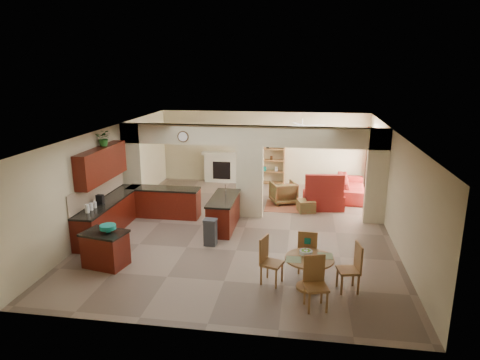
# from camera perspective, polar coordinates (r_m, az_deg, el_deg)

# --- Properties ---
(floor) EXTENTS (10.00, 10.00, 0.00)m
(floor) POSITION_cam_1_polar(r_m,az_deg,el_deg) (12.36, 0.67, -6.35)
(floor) COLOR #7C6755
(floor) RESTS_ON ground
(ceiling) EXTENTS (10.00, 10.00, 0.00)m
(ceiling) POSITION_cam_1_polar(r_m,az_deg,el_deg) (11.64, 0.71, 6.60)
(ceiling) COLOR white
(ceiling) RESTS_ON wall_back
(wall_back) EXTENTS (8.00, 0.00, 8.00)m
(wall_back) POSITION_cam_1_polar(r_m,az_deg,el_deg) (16.77, 3.09, 4.32)
(wall_back) COLOR beige
(wall_back) RESTS_ON floor
(wall_front) EXTENTS (8.00, 0.00, 8.00)m
(wall_front) POSITION_cam_1_polar(r_m,az_deg,el_deg) (7.29, -4.91, -10.22)
(wall_front) COLOR beige
(wall_front) RESTS_ON floor
(wall_left) EXTENTS (0.00, 10.00, 10.00)m
(wall_left) POSITION_cam_1_polar(r_m,az_deg,el_deg) (13.08, -16.94, 0.62)
(wall_left) COLOR beige
(wall_left) RESTS_ON floor
(wall_right) EXTENTS (0.00, 10.00, 10.00)m
(wall_right) POSITION_cam_1_polar(r_m,az_deg,el_deg) (12.06, 19.87, -0.82)
(wall_right) COLOR beige
(wall_right) RESTS_ON floor
(partition_left_pier) EXTENTS (0.60, 0.25, 2.80)m
(partition_left_pier) POSITION_cam_1_polar(r_m,az_deg,el_deg) (13.84, -14.06, 1.60)
(partition_left_pier) COLOR beige
(partition_left_pier) RESTS_ON floor
(partition_center_pier) EXTENTS (0.80, 0.25, 2.20)m
(partition_center_pier) POSITION_cam_1_polar(r_m,az_deg,el_deg) (12.96, 1.31, -0.22)
(partition_center_pier) COLOR beige
(partition_center_pier) RESTS_ON floor
(partition_right_pier) EXTENTS (0.60, 0.25, 2.80)m
(partition_right_pier) POSITION_cam_1_polar(r_m,az_deg,el_deg) (12.95, 17.77, 0.42)
(partition_right_pier) COLOR beige
(partition_right_pier) RESTS_ON floor
(partition_header) EXTENTS (8.00, 0.25, 0.60)m
(partition_header) POSITION_cam_1_polar(r_m,az_deg,el_deg) (12.66, 1.34, 5.91)
(partition_header) COLOR beige
(partition_header) RESTS_ON partition_center_pier
(kitchen_counter) EXTENTS (2.52, 3.29, 1.48)m
(kitchen_counter) POSITION_cam_1_polar(r_m,az_deg,el_deg) (12.82, -14.10, -3.82)
(kitchen_counter) COLOR #400F07
(kitchen_counter) RESTS_ON floor
(upper_cabinets) EXTENTS (0.35, 2.40, 0.90)m
(upper_cabinets) POSITION_cam_1_polar(r_m,az_deg,el_deg) (12.18, -17.95, 2.04)
(upper_cabinets) COLOR #400F07
(upper_cabinets) RESTS_ON wall_left
(peninsula) EXTENTS (0.70, 1.85, 0.91)m
(peninsula) POSITION_cam_1_polar(r_m,az_deg,el_deg) (12.19, -2.20, -4.38)
(peninsula) COLOR #400F07
(peninsula) RESTS_ON floor
(wall_clock) EXTENTS (0.34, 0.03, 0.34)m
(wall_clock) POSITION_cam_1_polar(r_m,az_deg,el_deg) (12.93, -7.61, 5.75)
(wall_clock) COLOR #4D3119
(wall_clock) RESTS_ON partition_header
(rug) EXTENTS (1.60, 1.30, 0.01)m
(rug) POSITION_cam_1_polar(r_m,az_deg,el_deg) (14.24, 6.66, -3.51)
(rug) COLOR brown
(rug) RESTS_ON floor
(fireplace) EXTENTS (1.60, 0.35, 1.20)m
(fireplace) POSITION_cam_1_polar(r_m,az_deg,el_deg) (17.00, -2.38, 1.77)
(fireplace) COLOR silver
(fireplace) RESTS_ON floor
(shelving_unit) EXTENTS (1.00, 0.32, 1.80)m
(shelving_unit) POSITION_cam_1_polar(r_m,az_deg,el_deg) (16.66, 4.20, 2.48)
(shelving_unit) COLOR #A16337
(shelving_unit) RESTS_ON floor
(window_a) EXTENTS (0.02, 0.90, 1.90)m
(window_a) POSITION_cam_1_polar(r_m,az_deg,el_deg) (14.29, 18.00, 0.90)
(window_a) COLOR white
(window_a) RESTS_ON wall_right
(window_b) EXTENTS (0.02, 0.90, 1.90)m
(window_b) POSITION_cam_1_polar(r_m,az_deg,el_deg) (15.93, 17.08, 2.37)
(window_b) COLOR white
(window_b) RESTS_ON wall_right
(glazed_door) EXTENTS (0.02, 0.70, 2.10)m
(glazed_door) POSITION_cam_1_polar(r_m,az_deg,el_deg) (15.14, 17.47, 1.12)
(glazed_door) COLOR white
(glazed_door) RESTS_ON wall_right
(drape_a_left) EXTENTS (0.10, 0.28, 2.30)m
(drape_a_left) POSITION_cam_1_polar(r_m,az_deg,el_deg) (13.71, 18.22, 0.30)
(drape_a_left) COLOR #401919
(drape_a_left) RESTS_ON wall_right
(drape_a_right) EXTENTS (0.10, 0.28, 2.30)m
(drape_a_right) POSITION_cam_1_polar(r_m,az_deg,el_deg) (14.86, 17.50, 1.46)
(drape_a_right) COLOR #401919
(drape_a_right) RESTS_ON wall_right
(drape_b_left) EXTENTS (0.10, 0.28, 2.30)m
(drape_b_left) POSITION_cam_1_polar(r_m,az_deg,el_deg) (15.34, 17.24, 1.90)
(drape_b_left) COLOR #401919
(drape_b_left) RESTS_ON wall_right
(drape_b_right) EXTENTS (0.10, 0.28, 2.30)m
(drape_b_right) POSITION_cam_1_polar(r_m,az_deg,el_deg) (16.50, 16.66, 2.83)
(drape_b_right) COLOR #401919
(drape_b_right) RESTS_ON wall_right
(ceiling_fan) EXTENTS (1.00, 1.00, 0.10)m
(ceiling_fan) POSITION_cam_1_polar(r_m,az_deg,el_deg) (14.53, 8.30, 7.17)
(ceiling_fan) COLOR white
(ceiling_fan) RESTS_ON ceiling
(kitchen_island) EXTENTS (1.08, 0.87, 0.83)m
(kitchen_island) POSITION_cam_1_polar(r_m,az_deg,el_deg) (10.44, -17.49, -8.75)
(kitchen_island) COLOR #400F07
(kitchen_island) RESTS_ON floor
(teal_bowl) EXTENTS (0.37, 0.37, 0.17)m
(teal_bowl) POSITION_cam_1_polar(r_m,az_deg,el_deg) (10.22, -17.19, -6.20)
(teal_bowl) COLOR #148B79
(teal_bowl) RESTS_ON kitchen_island
(trash_can) EXTENTS (0.32, 0.28, 0.65)m
(trash_can) POSITION_cam_1_polar(r_m,az_deg,el_deg) (11.12, -3.97, -7.08)
(trash_can) COLOR #2F3032
(trash_can) RESTS_ON floor
(dining_table) EXTENTS (1.01, 1.01, 0.69)m
(dining_table) POSITION_cam_1_polar(r_m,az_deg,el_deg) (9.12, 9.20, -11.45)
(dining_table) COLOR #A16337
(dining_table) RESTS_ON floor
(fruit_bowl) EXTENTS (0.27, 0.27, 0.14)m
(fruit_bowl) POSITION_cam_1_polar(r_m,az_deg,el_deg) (9.05, 8.78, -9.59)
(fruit_bowl) COLOR #5DB025
(fruit_bowl) RESTS_ON dining_table
(sofa) EXTENTS (2.44, 1.05, 0.70)m
(sofa) POSITION_cam_1_polar(r_m,az_deg,el_deg) (15.61, 14.64, -0.92)
(sofa) COLOR maroon
(sofa) RESTS_ON floor
(chaise) EXTENTS (1.33, 1.15, 0.48)m
(chaise) POSITION_cam_1_polar(r_m,az_deg,el_deg) (14.24, 11.01, -2.68)
(chaise) COLOR maroon
(chaise) RESTS_ON floor
(armchair) EXTENTS (1.04, 1.05, 0.74)m
(armchair) POSITION_cam_1_polar(r_m,az_deg,el_deg) (14.47, 5.80, -1.66)
(armchair) COLOR maroon
(armchair) RESTS_ON floor
(ottoman) EXTENTS (0.63, 0.63, 0.37)m
(ottoman) POSITION_cam_1_polar(r_m,az_deg,el_deg) (13.77, 8.81, -3.44)
(ottoman) COLOR maroon
(ottoman) RESTS_ON floor
(plant) EXTENTS (0.46, 0.42, 0.45)m
(plant) POSITION_cam_1_polar(r_m,az_deg,el_deg) (12.28, -17.69, 5.36)
(plant) COLOR #144C15
(plant) RESTS_ON upper_cabinets
(chair_north) EXTENTS (0.44, 0.45, 1.02)m
(chair_north) POSITION_cam_1_polar(r_m,az_deg,el_deg) (9.70, 8.97, -9.20)
(chair_north) COLOR #A16337
(chair_north) RESTS_ON floor
(chair_east) EXTENTS (0.50, 0.50, 1.02)m
(chair_east) POSITION_cam_1_polar(r_m,az_deg,el_deg) (9.18, 14.80, -10.99)
(chair_east) COLOR #A16337
(chair_east) RESTS_ON floor
(chair_south) EXTENTS (0.51, 0.51, 1.02)m
(chair_south) POSITION_cam_1_polar(r_m,az_deg,el_deg) (8.47, 9.98, -13.00)
(chair_south) COLOR #A16337
(chair_south) RESTS_ON floor
(chair_west) EXTENTS (0.53, 0.53, 1.02)m
(chair_west) POSITION_cam_1_polar(r_m,az_deg,el_deg) (9.22, 3.79, -10.37)
(chair_west) COLOR #A16337
(chair_west) RESTS_ON floor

